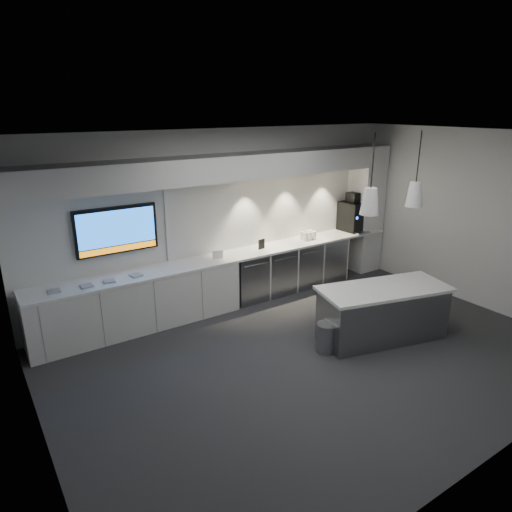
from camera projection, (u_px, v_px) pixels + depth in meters
floor at (314, 354)px, 6.45m from camera, size 7.00×7.00×0.00m
ceiling at (324, 136)px, 5.51m from camera, size 7.00×7.00×0.00m
wall_back at (224, 217)px, 7.95m from camera, size 7.00×0.00×7.00m
wall_front at (508, 327)px, 4.01m from camera, size 7.00×0.00×7.00m
wall_left at (27, 320)px, 4.14m from camera, size 0.00×7.00×7.00m
wall_right at (474, 219)px, 7.82m from camera, size 0.00×7.00×7.00m
back_counter at (234, 255)px, 7.89m from camera, size 6.80×0.65×0.04m
left_base_cabinets at (139, 302)px, 7.11m from camera, size 3.30×0.63×0.86m
fridge_unit_a at (247, 277)px, 8.17m from camera, size 0.60×0.61×0.85m
fridge_unit_b at (275, 270)px, 8.50m from camera, size 0.60×0.61×0.85m
fridge_unit_c at (301, 264)px, 8.83m from camera, size 0.60×0.61×0.85m
fridge_unit_d at (326, 258)px, 9.16m from camera, size 0.60×0.61×0.85m
backsplash at (280, 206)px, 8.55m from camera, size 4.60×0.03×1.30m
soffit at (232, 167)px, 7.43m from camera, size 6.90×0.60×0.40m
column at (365, 209)px, 9.47m from camera, size 0.55×0.55×2.60m
wall_tv at (117, 230)px, 6.89m from camera, size 1.25×0.07×0.72m
island at (382, 313)px, 6.80m from camera, size 2.07×1.28×0.82m
bin at (327, 337)px, 6.49m from camera, size 0.37×0.37×0.42m
coffee_machine at (353, 215)px, 9.31m from camera, size 0.45×0.62×0.78m
sign_black at (262, 244)px, 8.16m from camera, size 0.14×0.04×0.18m
sign_white at (218, 254)px, 7.66m from camera, size 0.18×0.08×0.14m
cup_cluster at (308, 236)px, 8.73m from camera, size 0.29×0.19×0.16m
tray_a at (54, 291)px, 6.30m from camera, size 0.16×0.16×0.02m
tray_b at (87, 286)px, 6.48m from camera, size 0.17×0.17×0.02m
tray_c at (109, 281)px, 6.66m from camera, size 0.18×0.18×0.02m
tray_d at (136, 275)px, 6.89m from camera, size 0.19×0.19×0.02m
pendant_left at (370, 201)px, 6.01m from camera, size 0.25×0.25×1.06m
pendant_right at (415, 194)px, 6.50m from camera, size 0.25×0.25×1.06m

